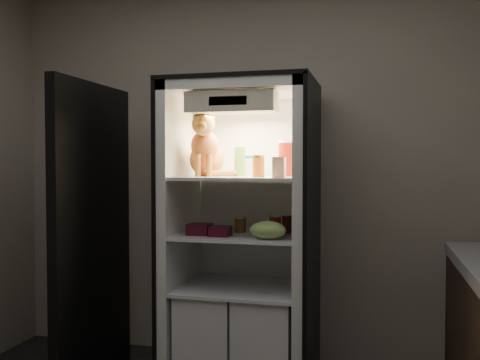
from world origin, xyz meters
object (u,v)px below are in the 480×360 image
Objects in this scene: berry_box_left at (200,229)px; berry_box_right at (220,231)px; salsa_jar at (258,166)px; grape_bag at (268,230)px; soda_can_a at (274,223)px; soda_can_b at (287,224)px; soda_can_c at (276,226)px; parmesan_shaker at (240,161)px; pepper_jar at (289,158)px; cream_carton at (279,167)px; tabby_cat at (206,151)px; mayo_tub at (249,166)px; condiment_jar at (240,224)px; refrigerator at (243,255)px.

berry_box_right is at bearing -9.79° from berry_box_left.
grape_bag is (0.09, -0.14, -0.36)m from salsa_jar.
grape_bag is (0.02, -0.29, -0.00)m from soda_can_a.
soda_can_c is at bearing -104.82° from soda_can_b.
soda_can_a reaches higher than berry_box_left.
parmesan_shaker is 0.82× the size of pepper_jar.
cream_carton is at bearing -89.97° from soda_can_b.
salsa_jar is at bearing -20.20° from tabby_cat.
tabby_cat reaches higher than grape_bag.
mayo_tub is 0.27m from pepper_jar.
mayo_tub reaches higher than condiment_jar.
soda_can_a is at bearing 12.20° from parmesan_shaker.
soda_can_a is 0.18m from soda_can_c.
refrigerator is at bearing -97.29° from mayo_tub.
tabby_cat is 3.26× the size of mayo_tub.
berry_box_right is at bearing -57.73° from tabby_cat.
salsa_jar is 0.63× the size of grape_bag.
parmesan_shaker is (0.20, 0.05, -0.06)m from tabby_cat.
cream_carton is (0.15, -0.14, -0.01)m from salsa_jar.
soda_can_b is (0.29, 0.03, -0.39)m from parmesan_shaker.
mayo_tub reaches higher than soda_can_b.
grape_bag is at bearing -51.95° from refrigerator.
soda_can_b is at bearing 0.49° from refrigerator.
soda_can_b is at bearing 31.80° from berry_box_right.
tabby_cat is 3.47× the size of soda_can_c.
soda_can_a is at bearing 103.99° from soda_can_c.
pepper_jar reaches higher than parmesan_shaker.
condiment_jar is 0.87× the size of berry_box_right.
berry_box_left is at bearing -152.64° from pepper_jar.
mayo_tub is 0.45m from cream_carton.
cream_carton is at bearing -40.18° from parmesan_shaker.
soda_can_a is 0.29m from grape_bag.
condiment_jar is (-0.24, 0.11, -0.01)m from soda_can_c.
refrigerator is 0.34m from soda_can_b.
pepper_jar is (0.28, 0.06, 0.61)m from refrigerator.
tabby_cat is at bearing -170.85° from soda_can_b.
salsa_jar is at bearing -37.01° from parmesan_shaker.
soda_can_b is at bearing 5.22° from parmesan_shaker.
parmesan_shaker is 0.18m from salsa_jar.
grape_bag is (-0.06, -0.33, -0.41)m from pepper_jar.
tabby_cat is 3.59× the size of cream_carton.
refrigerator is 14.25× the size of berry_box_left.
tabby_cat is 0.67m from soda_can_b.
refrigerator is at bearing 69.03° from berry_box_right.
soda_can_b is 0.84× the size of berry_box_left.
mayo_tub is at bearing 118.73° from grape_bag.
salsa_jar is 0.45m from berry_box_right.
grape_bag is at bearing -102.95° from soda_can_b.
soda_can_b is at bearing 90.03° from cream_carton.
grape_bag is (-0.02, -0.12, -0.01)m from soda_can_c.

